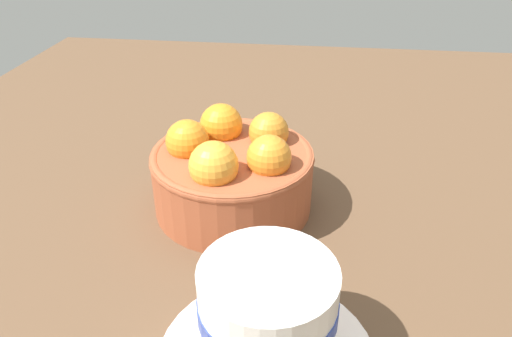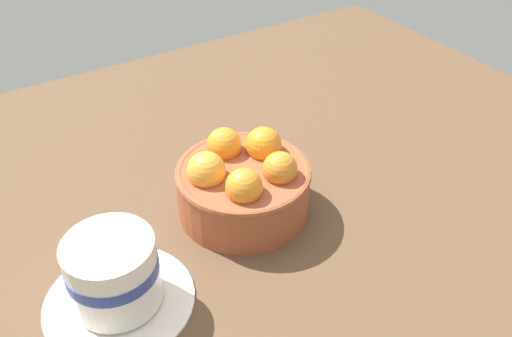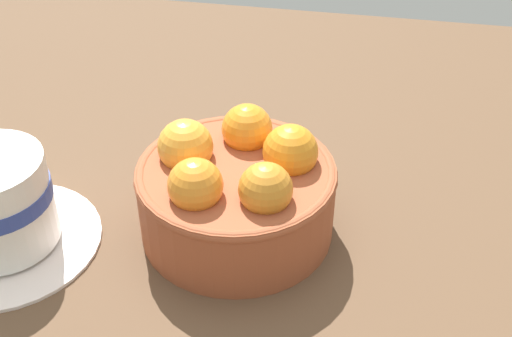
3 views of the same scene
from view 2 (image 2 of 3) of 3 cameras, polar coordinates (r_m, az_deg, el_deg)
ground_plane at (r=66.89cm, az=-1.28°, el=-5.51°), size 114.68×91.63×3.60cm
terracotta_bowl at (r=63.07cm, az=-1.38°, el=-1.55°), size 15.75×15.75×9.26cm
coffee_cup at (r=54.79cm, az=-14.76°, el=-10.92°), size 15.07×15.07×8.11cm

